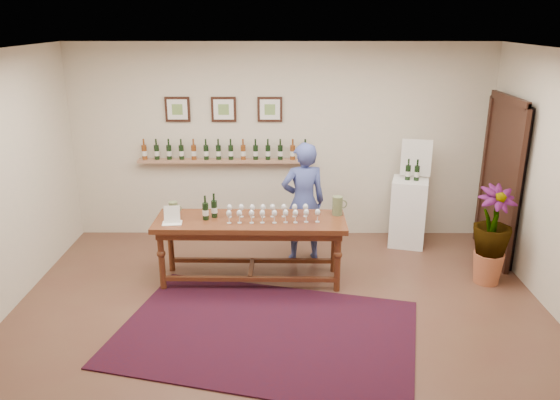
{
  "coord_description": "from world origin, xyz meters",
  "views": [
    {
      "loc": [
        0.03,
        -5.19,
        3.12
      ],
      "look_at": [
        0.0,
        0.8,
        1.1
      ],
      "focal_mm": 35.0,
      "sensor_mm": 36.0,
      "label": 1
    }
  ],
  "objects_px": {
    "potted_plant": "(492,236)",
    "person": "(303,202)",
    "tasting_table": "(250,229)",
    "display_pedestal": "(408,212)"
  },
  "relations": [
    {
      "from": "tasting_table",
      "to": "display_pedestal",
      "type": "distance_m",
      "value": 2.47
    },
    {
      "from": "tasting_table",
      "to": "person",
      "type": "bearing_deg",
      "value": 44.74
    },
    {
      "from": "tasting_table",
      "to": "display_pedestal",
      "type": "relative_size",
      "value": 2.38
    },
    {
      "from": "potted_plant",
      "to": "person",
      "type": "distance_m",
      "value": 2.35
    },
    {
      "from": "tasting_table",
      "to": "potted_plant",
      "type": "relative_size",
      "value": 2.16
    },
    {
      "from": "person",
      "to": "potted_plant",
      "type": "bearing_deg",
      "value": 152.42
    },
    {
      "from": "tasting_table",
      "to": "display_pedestal",
      "type": "xyz_separation_m",
      "value": [
        2.17,
        1.16,
        -0.21
      ]
    },
    {
      "from": "potted_plant",
      "to": "display_pedestal",
      "type": "bearing_deg",
      "value": 121.48
    },
    {
      "from": "potted_plant",
      "to": "person",
      "type": "xyz_separation_m",
      "value": [
        -2.24,
        0.68,
        0.18
      ]
    },
    {
      "from": "potted_plant",
      "to": "tasting_table",
      "type": "bearing_deg",
      "value": 179.23
    }
  ]
}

